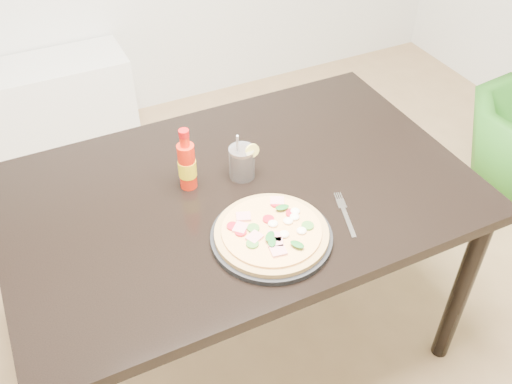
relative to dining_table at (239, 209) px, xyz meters
name	(u,v)px	position (x,y,z in m)	size (l,w,h in m)	color
dining_table	(239,209)	(0.00, 0.00, 0.00)	(1.40, 0.90, 0.75)	black
plate	(271,237)	(-0.01, -0.23, 0.09)	(0.33, 0.33, 0.02)	black
pizza	(272,232)	(-0.01, -0.23, 0.11)	(0.31, 0.31, 0.03)	tan
hot_sauce_bottle	(187,165)	(-0.13, 0.08, 0.16)	(0.07, 0.07, 0.20)	red
cola_cup	(242,163)	(0.04, 0.05, 0.13)	(0.09, 0.08, 0.17)	black
fork	(345,213)	(0.23, -0.23, 0.09)	(0.07, 0.18, 0.00)	silver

